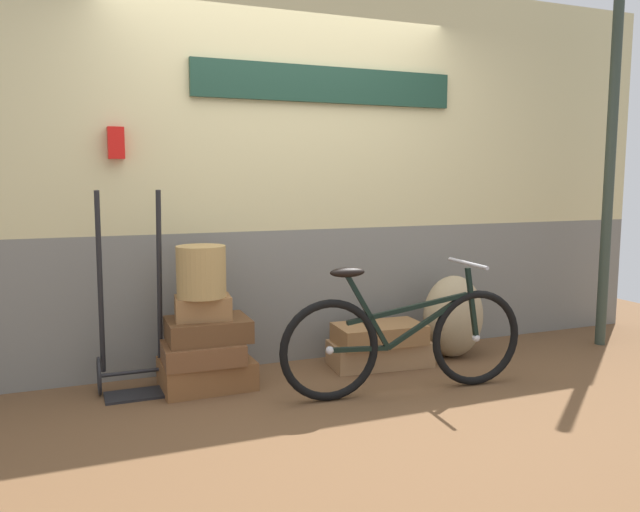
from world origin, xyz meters
TOP-DOWN VIEW (x-y plane):
  - ground at (0.00, 0.00)m, footprint 8.46×5.20m
  - station_building at (0.01, 0.85)m, footprint 6.46×0.74m
  - suitcase_0 at (-0.67, 0.41)m, footprint 0.58×0.45m
  - suitcase_1 at (-0.71, 0.36)m, footprint 0.51×0.38m
  - suitcase_2 at (-0.66, 0.41)m, footprint 0.53×0.40m
  - suitcase_3 at (-0.69, 0.41)m, footprint 0.37×0.28m
  - suitcase_4 at (0.58, 0.41)m, footprint 0.75×0.42m
  - suitcase_5 at (0.56, 0.38)m, footprint 0.64×0.39m
  - wicker_basket at (-0.70, 0.39)m, footprint 0.31×0.31m
  - luggage_trolley at (-1.12, 0.49)m, footprint 0.44×0.34m
  - burlap_sack at (1.20, 0.41)m, footprint 0.46×0.39m
  - bicycle at (0.46, -0.16)m, footprint 1.63×0.46m

SIDE VIEW (x-z plane):
  - ground at x=0.00m, z-range -0.06..0.00m
  - suitcase_4 at x=0.58m, z-range 0.00..0.17m
  - suitcase_0 at x=-0.67m, z-range 0.00..0.18m
  - suitcase_5 at x=0.56m, z-range 0.17..0.31m
  - suitcase_1 at x=-0.71m, z-range 0.18..0.31m
  - burlap_sack at x=1.20m, z-range 0.00..0.62m
  - luggage_trolley at x=-1.12m, z-range -0.32..0.96m
  - bicycle at x=0.46m, z-range -0.07..0.75m
  - suitcase_2 at x=-0.66m, z-range 0.31..0.45m
  - suitcase_3 at x=-0.69m, z-range 0.45..0.60m
  - wicker_basket at x=-0.70m, z-range 0.60..0.92m
  - station_building at x=0.01m, z-range 0.00..2.78m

